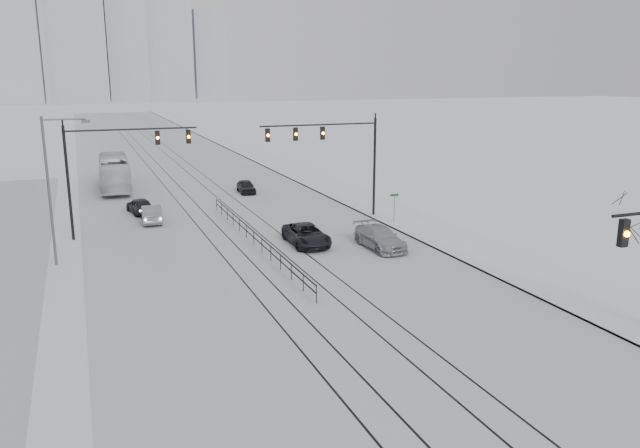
{
  "coord_description": "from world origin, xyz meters",
  "views": [
    {
      "loc": [
        -10.65,
        -9.92,
        11.4
      ],
      "look_at": [
        1.64,
        21.74,
        3.2
      ],
      "focal_mm": 35.0,
      "sensor_mm": 36.0,
      "label": 1
    }
  ],
  "objects": [
    {
      "name": "sedan_nb_right",
      "position": [
        7.65,
        26.14,
        0.72
      ],
      "size": [
        2.14,
        5.04,
        1.45
      ],
      "primitive_type": "imported",
      "rotation": [
        0.0,
        0.0,
        0.02
      ],
      "color": "#A4A7AC",
      "rests_on": "ground"
    },
    {
      "name": "traffic_mast_ne",
      "position": [
        8.15,
        34.99,
        5.76
      ],
      "size": [
        9.6,
        0.37,
        8.0
      ],
      "color": "black",
      "rests_on": "ground"
    },
    {
      "name": "street_light_west",
      "position": [
        -12.2,
        30.0,
        5.21
      ],
      "size": [
        2.73,
        0.25,
        9.0
      ],
      "color": "#595B60",
      "rests_on": "ground"
    },
    {
      "name": "box_truck",
      "position": [
        -7.48,
        55.55,
        1.66
      ],
      "size": [
        3.22,
        12.04,
        3.33
      ],
      "primitive_type": "imported",
      "rotation": [
        0.0,
        0.0,
        3.11
      ],
      "color": "silver",
      "rests_on": "ground"
    },
    {
      "name": "street_sign",
      "position": [
        11.8,
        32.0,
        1.61
      ],
      "size": [
        0.7,
        0.06,
        2.4
      ],
      "color": "#595B60",
      "rests_on": "ground"
    },
    {
      "name": "road",
      "position": [
        0.0,
        60.0,
        0.01
      ],
      "size": [
        22.0,
        260.0,
        0.02
      ],
      "primitive_type": "cube",
      "color": "silver",
      "rests_on": "ground"
    },
    {
      "name": "tram_rails",
      "position": [
        -0.0,
        40.0,
        0.02
      ],
      "size": [
        5.3,
        180.0,
        0.01
      ],
      "color": "black",
      "rests_on": "ground"
    },
    {
      "name": "sedan_nb_far",
      "position": [
        4.38,
        48.85,
        0.63
      ],
      "size": [
        1.7,
        3.76,
        1.25
      ],
      "primitive_type": "imported",
      "rotation": [
        0.0,
        0.0,
        -0.06
      ],
      "color": "black",
      "rests_on": "ground"
    },
    {
      "name": "skyline",
      "position": [
        5.02,
        273.63,
        30.65
      ],
      "size": [
        96.0,
        48.0,
        72.0
      ],
      "color": "#A6ADB6",
      "rests_on": "ground"
    },
    {
      "name": "traffic_mast_nw",
      "position": [
        -8.52,
        36.0,
        5.57
      ],
      "size": [
        9.1,
        0.37,
        8.0
      ],
      "color": "black",
      "rests_on": "ground"
    },
    {
      "name": "median_fence",
      "position": [
        0.0,
        30.0,
        0.53
      ],
      "size": [
        0.06,
        24.0,
        1.0
      ],
      "color": "black",
      "rests_on": "ground"
    },
    {
      "name": "sedan_sb_inner",
      "position": [
        -6.25,
        43.0,
        0.67
      ],
      "size": [
        2.23,
        4.16,
        1.34
      ],
      "primitive_type": "imported",
      "rotation": [
        0.0,
        0.0,
        3.31
      ],
      "color": "black",
      "rests_on": "ground"
    },
    {
      "name": "sedan_sb_outer",
      "position": [
        -5.73,
        39.35,
        0.7
      ],
      "size": [
        1.7,
        4.31,
        1.4
      ],
      "primitive_type": "imported",
      "rotation": [
        0.0,
        0.0,
        3.09
      ],
      "color": "gray",
      "rests_on": "ground"
    },
    {
      "name": "sedan_nb_front",
      "position": [
        3.37,
        28.76,
        0.7
      ],
      "size": [
        2.46,
        5.1,
        1.4
      ],
      "primitive_type": "imported",
      "rotation": [
        0.0,
        0.0,
        -0.03
      ],
      "color": "black",
      "rests_on": "ground"
    },
    {
      "name": "sidewalk_east",
      "position": [
        13.5,
        60.0,
        0.08
      ],
      "size": [
        5.0,
        260.0,
        0.16
      ],
      "primitive_type": "cube",
      "color": "silver",
      "rests_on": "ground"
    },
    {
      "name": "curb",
      "position": [
        11.05,
        60.0,
        0.06
      ],
      "size": [
        0.1,
        260.0,
        0.12
      ],
      "primitive_type": "cube",
      "color": "gray",
      "rests_on": "ground"
    }
  ]
}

